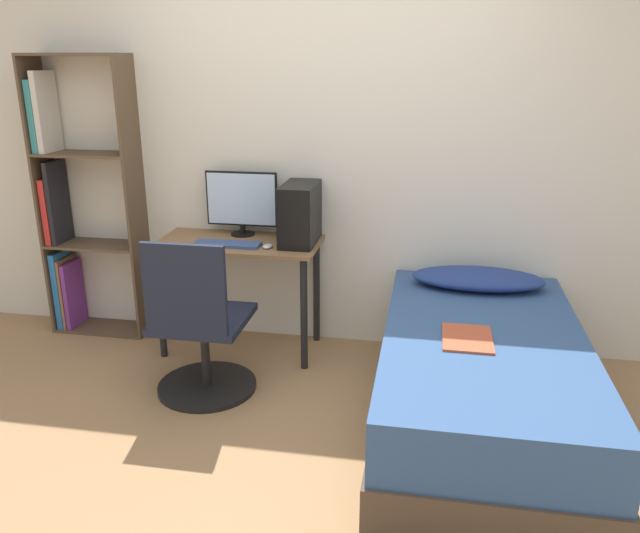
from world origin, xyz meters
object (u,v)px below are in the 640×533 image
Objects in this scene: monitor at (242,201)px; keyboard at (228,244)px; bookshelf at (75,206)px; office_chair at (200,337)px; pc_tower at (300,214)px; bed at (481,381)px.

monitor reaches higher than keyboard.
keyboard is at bearing -11.22° from bookshelf.
office_chair is 0.97m from pc_tower.
pc_tower is at bearing 56.69° from office_chair.
pc_tower is (1.57, -0.08, 0.03)m from bookshelf.
office_chair is at bearing 177.84° from bed.
bookshelf reaches higher than office_chair.
bed is 4.58× the size of keyboard.
bookshelf is 1.97× the size of office_chair.
pc_tower is at bearing 18.78° from keyboard.
keyboard is (0.01, 0.52, 0.39)m from office_chair.
bed is 3.97× the size of monitor.
monitor is at bearing 1.81° from bookshelf.
bed is (1.53, -0.06, -0.09)m from office_chair.
office_chair is 0.65m from keyboard.
office_chair is at bearing -123.31° from pc_tower.
office_chair is (1.13, -0.74, -0.53)m from bookshelf.
monitor is 1.15× the size of keyboard.
bookshelf is at bearing 168.78° from keyboard.
keyboard is 1.04× the size of pc_tower.
bed is 1.47m from pc_tower.
monitor is 0.34m from keyboard.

